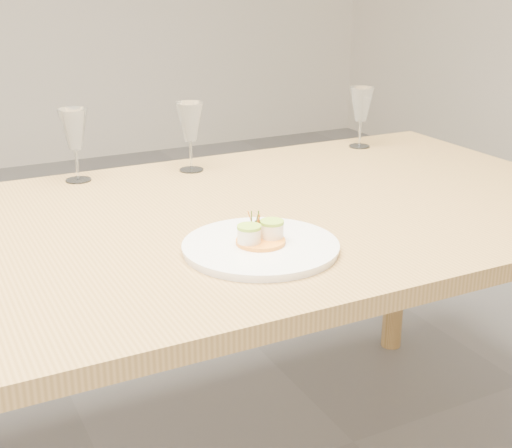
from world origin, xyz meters
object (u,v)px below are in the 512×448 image
wine_glass_2 (190,123)px  wine_glass_3 (361,106)px  dining_table (108,264)px  wine_glass_1 (74,131)px  dinner_plate (261,245)px

wine_glass_2 → wine_glass_3: bearing=1.5°
dining_table → wine_glass_1: wine_glass_1 is taller
wine_glass_1 → wine_glass_3: wine_glass_1 is taller
dinner_plate → wine_glass_3: wine_glass_3 is taller
dining_table → wine_glass_3: size_ratio=13.07×
wine_glass_3 → wine_glass_2: bearing=-178.5°
wine_glass_2 → wine_glass_3: 0.57m
dinner_plate → wine_glass_3: size_ratio=1.69×
wine_glass_3 → wine_glass_1: bearing=178.2°
wine_glass_1 → wine_glass_3: size_ratio=1.03×
dining_table → dinner_plate: dinner_plate is taller
wine_glass_2 → dining_table: bearing=-132.6°
dining_table → wine_glass_2: 0.55m
wine_glass_1 → dinner_plate: bearing=-72.7°
dining_table → dinner_plate: bearing=-42.7°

